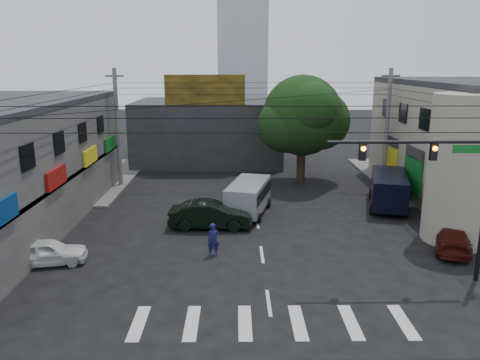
{
  "coord_description": "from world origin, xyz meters",
  "views": [
    {
      "loc": [
        -1.34,
        -20.29,
        9.47
      ],
      "look_at": [
        -1.1,
        4.0,
        3.44
      ],
      "focal_mm": 35.0,
      "sensor_mm": 36.0,
      "label": 1
    }
  ],
  "objects_px": {
    "street_tree": "(302,116)",
    "traffic_gantry": "(450,176)",
    "silver_minivan": "(248,198)",
    "traffic_officer": "(213,240)",
    "utility_pole_far_right": "(387,128)",
    "dark_sedan": "(211,215)",
    "navy_van": "(388,191)",
    "utility_pole_far_left": "(118,129)",
    "maroon_sedan": "(453,239)",
    "white_compact": "(47,252)"
  },
  "relations": [
    {
      "from": "maroon_sedan",
      "to": "traffic_officer",
      "type": "xyz_separation_m",
      "value": [
        -12.43,
        -0.6,
        0.24
      ]
    },
    {
      "from": "street_tree",
      "to": "traffic_gantry",
      "type": "height_order",
      "value": "street_tree"
    },
    {
      "from": "maroon_sedan",
      "to": "traffic_officer",
      "type": "bearing_deg",
      "value": 24.63
    },
    {
      "from": "navy_van",
      "to": "dark_sedan",
      "type": "bearing_deg",
      "value": 124.2
    },
    {
      "from": "white_compact",
      "to": "utility_pole_far_left",
      "type": "bearing_deg",
      "value": -11.01
    },
    {
      "from": "utility_pole_far_right",
      "to": "dark_sedan",
      "type": "height_order",
      "value": "utility_pole_far_right"
    },
    {
      "from": "traffic_gantry",
      "to": "dark_sedan",
      "type": "relative_size",
      "value": 1.46
    },
    {
      "from": "dark_sedan",
      "to": "utility_pole_far_right",
      "type": "bearing_deg",
      "value": -52.1
    },
    {
      "from": "utility_pole_far_left",
      "to": "maroon_sedan",
      "type": "distance_m",
      "value": 24.86
    },
    {
      "from": "maroon_sedan",
      "to": "navy_van",
      "type": "relative_size",
      "value": 0.75
    },
    {
      "from": "traffic_gantry",
      "to": "navy_van",
      "type": "height_order",
      "value": "traffic_gantry"
    },
    {
      "from": "street_tree",
      "to": "dark_sedan",
      "type": "bearing_deg",
      "value": -121.94
    },
    {
      "from": "traffic_gantry",
      "to": "dark_sedan",
      "type": "height_order",
      "value": "traffic_gantry"
    },
    {
      "from": "utility_pole_far_left",
      "to": "utility_pole_far_right",
      "type": "xyz_separation_m",
      "value": [
        21.0,
        0.0,
        0.0
      ]
    },
    {
      "from": "traffic_gantry",
      "to": "utility_pole_far_right",
      "type": "height_order",
      "value": "utility_pole_far_right"
    },
    {
      "from": "street_tree",
      "to": "traffic_gantry",
      "type": "relative_size",
      "value": 1.21
    },
    {
      "from": "street_tree",
      "to": "utility_pole_far_right",
      "type": "height_order",
      "value": "utility_pole_far_right"
    },
    {
      "from": "dark_sedan",
      "to": "silver_minivan",
      "type": "bearing_deg",
      "value": -39.98
    },
    {
      "from": "utility_pole_far_right",
      "to": "navy_van",
      "type": "xyz_separation_m",
      "value": [
        -1.49,
        -5.88,
        -3.46
      ]
    },
    {
      "from": "dark_sedan",
      "to": "maroon_sedan",
      "type": "xyz_separation_m",
      "value": [
        12.79,
        -3.58,
        -0.19
      ]
    },
    {
      "from": "dark_sedan",
      "to": "street_tree",
      "type": "bearing_deg",
      "value": -30.78
    },
    {
      "from": "utility_pole_far_left",
      "to": "navy_van",
      "type": "relative_size",
      "value": 1.51
    },
    {
      "from": "white_compact",
      "to": "street_tree",
      "type": "bearing_deg",
      "value": -53.11
    },
    {
      "from": "maroon_sedan",
      "to": "dark_sedan",
      "type": "bearing_deg",
      "value": 6.21
    },
    {
      "from": "utility_pole_far_left",
      "to": "maroon_sedan",
      "type": "bearing_deg",
      "value": -33.45
    },
    {
      "from": "maroon_sedan",
      "to": "utility_pole_far_right",
      "type": "bearing_deg",
      "value": -70.4
    },
    {
      "from": "traffic_gantry",
      "to": "maroon_sedan",
      "type": "relative_size",
      "value": 1.57
    },
    {
      "from": "utility_pole_far_left",
      "to": "white_compact",
      "type": "distance_m",
      "value": 15.59
    },
    {
      "from": "silver_minivan",
      "to": "navy_van",
      "type": "relative_size",
      "value": 0.86
    },
    {
      "from": "silver_minivan",
      "to": "traffic_officer",
      "type": "xyz_separation_m",
      "value": [
        -1.95,
        -6.83,
        -0.2
      ]
    },
    {
      "from": "street_tree",
      "to": "navy_van",
      "type": "height_order",
      "value": "street_tree"
    },
    {
      "from": "street_tree",
      "to": "utility_pole_far_left",
      "type": "height_order",
      "value": "utility_pole_far_left"
    },
    {
      "from": "street_tree",
      "to": "traffic_officer",
      "type": "xyz_separation_m",
      "value": [
        -6.47,
        -15.13,
        -4.62
      ]
    },
    {
      "from": "street_tree",
      "to": "utility_pole_far_right",
      "type": "bearing_deg",
      "value": -8.75
    },
    {
      "from": "navy_van",
      "to": "silver_minivan",
      "type": "bearing_deg",
      "value": 113.75
    },
    {
      "from": "navy_van",
      "to": "street_tree",
      "type": "bearing_deg",
      "value": 51.34
    },
    {
      "from": "dark_sedan",
      "to": "navy_van",
      "type": "bearing_deg",
      "value": -69.88
    },
    {
      "from": "traffic_officer",
      "to": "white_compact",
      "type": "bearing_deg",
      "value": 173.61
    },
    {
      "from": "street_tree",
      "to": "utility_pole_far_right",
      "type": "xyz_separation_m",
      "value": [
        6.5,
        -1.0,
        -0.87
      ]
    },
    {
      "from": "utility_pole_far_left",
      "to": "utility_pole_far_right",
      "type": "height_order",
      "value": "same"
    },
    {
      "from": "traffic_gantry",
      "to": "utility_pole_far_left",
      "type": "height_order",
      "value": "utility_pole_far_left"
    },
    {
      "from": "navy_van",
      "to": "traffic_officer",
      "type": "height_order",
      "value": "navy_van"
    },
    {
      "from": "silver_minivan",
      "to": "traffic_officer",
      "type": "distance_m",
      "value": 7.1
    },
    {
      "from": "utility_pole_far_right",
      "to": "silver_minivan",
      "type": "xyz_separation_m",
      "value": [
        -11.02,
        -7.3,
        -3.54
      ]
    },
    {
      "from": "white_compact",
      "to": "traffic_gantry",
      "type": "bearing_deg",
      "value": -107.13
    },
    {
      "from": "utility_pole_far_left",
      "to": "traffic_gantry",
      "type": "bearing_deg",
      "value": -42.86
    },
    {
      "from": "maroon_sedan",
      "to": "silver_minivan",
      "type": "xyz_separation_m",
      "value": [
        -10.48,
        6.22,
        0.44
      ]
    },
    {
      "from": "utility_pole_far_left",
      "to": "traffic_officer",
      "type": "distance_m",
      "value": 16.68
    },
    {
      "from": "white_compact",
      "to": "navy_van",
      "type": "relative_size",
      "value": 0.64
    },
    {
      "from": "dark_sedan",
      "to": "navy_van",
      "type": "xyz_separation_m",
      "value": [
        11.84,
        4.07,
        0.34
      ]
    }
  ]
}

